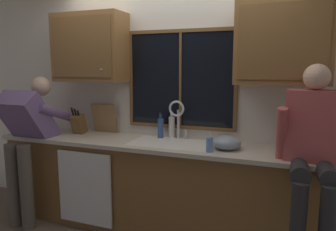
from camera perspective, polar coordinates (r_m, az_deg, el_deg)
back_wall at (r=3.39m, az=1.37°, el=2.30°), size 5.86×0.12×2.55m
window_glass at (r=3.29m, az=2.32°, el=6.46°), size 1.10×0.02×0.95m
window_frame_top at (r=3.29m, az=2.31°, el=15.04°), size 1.17×0.02×0.04m
window_frame_bottom at (r=3.33m, az=2.21°, el=-2.04°), size 1.17×0.02×0.04m
window_frame_left at (r=3.50m, az=-6.67°, el=6.54°), size 0.04×0.02×0.95m
window_frame_right at (r=3.15m, az=12.18°, el=6.17°), size 0.03×0.02×0.95m
window_mullion_center at (r=3.27m, az=2.25°, el=6.45°), size 0.02×0.02×0.95m
lower_cabinet_run at (r=3.28m, az=-0.74°, el=-13.03°), size 3.46×0.58×0.88m
countertop at (r=3.12m, az=-0.89°, el=-5.27°), size 3.52×0.62×0.04m
dishwasher_front at (r=3.33m, az=-14.81°, el=-12.61°), size 0.60×0.02×0.74m
upper_cabinet_left at (r=3.58m, az=-13.87°, el=11.77°), size 0.79×0.36×0.72m
upper_cabinet_right at (r=2.97m, az=19.97°, el=12.20°), size 0.79×0.36×0.72m
sink at (r=3.12m, az=0.55°, el=-6.74°), size 0.80×0.46×0.21m
faucet at (r=3.21m, az=1.78°, el=0.10°), size 0.18×0.09×0.40m
person_standing at (r=3.62m, az=-23.99°, el=-3.13°), size 0.53×0.69×1.55m
person_sitting_on_counter at (r=2.62m, az=24.79°, el=-4.18°), size 0.54×0.62×1.26m
knife_block at (r=3.65m, az=-15.81°, el=-1.49°), size 0.12×0.18×0.32m
cutting_board at (r=3.63m, az=-11.42°, el=-0.50°), size 0.29×0.09×0.33m
mixing_bowl at (r=2.91m, az=10.48°, el=-4.81°), size 0.26×0.26×0.13m
soap_dispenser at (r=2.78m, az=7.49°, el=-5.18°), size 0.06×0.07×0.18m
bottle_green_glass at (r=3.30m, az=-1.36°, el=-2.20°), size 0.06×0.06×0.27m
bottle_tall_clear at (r=3.32m, az=0.71°, el=-1.98°), size 0.07×0.07×0.29m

